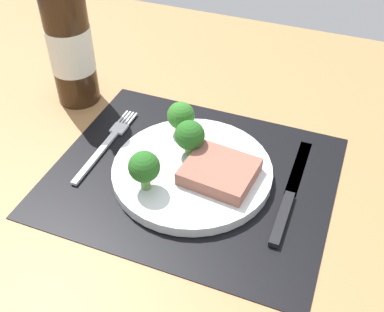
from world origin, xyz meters
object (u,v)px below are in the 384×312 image
Objects in this scene: fork at (106,144)px; wine_bottle at (69,40)px; knife at (289,197)px; steak at (220,171)px; plate at (192,171)px.

fork is 19.14cm from wine_bottle.
wine_bottle is at bearing 163.35° from knife.
knife is (10.29, 1.04, -2.36)cm from steak.
wine_bottle is (-26.97, 11.89, 10.68)cm from plate.
wine_bottle reaches higher than plate.
steak is at bearing -8.61° from fork.
wine_bottle reaches higher than knife.
steak reaches higher than plate.
knife is 44.65cm from wine_bottle.
knife is at bearing -15.24° from wine_bottle.
plate is 14.76cm from knife.
wine_bottle is (-31.42, 12.40, 8.81)cm from steak.
fork is 0.83× the size of knife.
plate is 2.40× the size of steak.
knife is at bearing -4.78° from fork.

